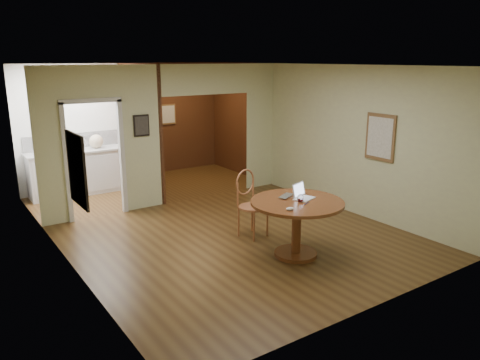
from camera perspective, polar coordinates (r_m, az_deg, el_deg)
floor at (r=7.46m, az=0.52°, el=-7.48°), size 5.00×5.00×0.00m
room_shell at (r=9.56m, az=-12.55°, el=5.13°), size 5.20×7.50×5.00m
dining_table at (r=6.79m, az=6.94°, el=-4.30°), size 1.34×1.34×0.84m
chair at (r=7.52m, az=1.22°, el=-2.39°), size 0.55×0.55×1.09m
open_laptop at (r=6.85m, az=7.52°, el=-1.71°), size 0.35×0.35×0.21m
closed_laptop at (r=6.87m, az=5.96°, el=-2.03°), size 0.36×0.31×0.02m
mouse at (r=6.29m, az=6.12°, el=-3.51°), size 0.13×0.09×0.05m
wine_glass at (r=6.68m, az=7.38°, el=-2.19°), size 0.10×0.10×0.11m
pen at (r=6.61m, az=8.10°, el=-2.85°), size 0.14×0.06×0.01m
kitchen_cabinet at (r=10.47m, az=-19.05°, el=0.94°), size 2.06×0.60×0.94m
grocery_bag at (r=10.46m, az=-17.13°, el=4.52°), size 0.29×0.25×0.29m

